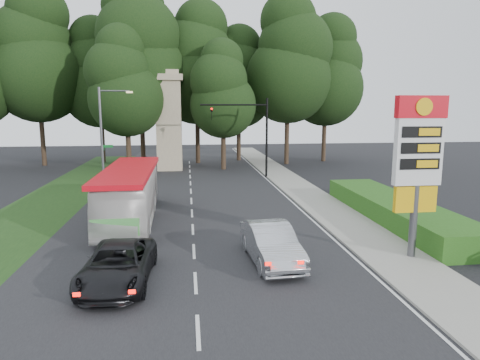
{
  "coord_description": "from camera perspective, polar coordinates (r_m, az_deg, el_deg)",
  "views": [
    {
      "loc": [
        -0.19,
        -14.42,
        6.38
      ],
      "look_at": [
        2.81,
        9.92,
        2.2
      ],
      "focal_mm": 32.0,
      "sensor_mm": 36.0,
      "label": 1
    }
  ],
  "objects": [
    {
      "name": "tree_monument_right",
      "position": [
        44.1,
        -2.27,
        11.78
      ],
      "size": [
        6.72,
        6.72,
        13.2
      ],
      "color": "#2D2116",
      "rests_on": "ground"
    },
    {
      "name": "suv_charcoal",
      "position": [
        16.51,
        -15.96,
        -10.8
      ],
      "size": [
        2.57,
        5.19,
        1.42
      ],
      "primitive_type": "imported",
      "rotation": [
        0.0,
        0.0,
        -0.04
      ],
      "color": "black",
      "rests_on": "ground"
    },
    {
      "name": "sedan_silver",
      "position": [
        17.95,
        4.17,
        -8.45
      ],
      "size": [
        2.06,
        4.99,
        1.61
      ],
      "primitive_type": "imported",
      "rotation": [
        0.0,
        0.0,
        0.07
      ],
      "color": "#B5B8BE",
      "rests_on": "ground"
    },
    {
      "name": "sidewalk_right",
      "position": [
        28.52,
        10.92,
        -3.31
      ],
      "size": [
        3.0,
        80.0,
        0.12
      ],
      "primitive_type": "cube",
      "color": "gray",
      "rests_on": "ground"
    },
    {
      "name": "transit_bus",
      "position": [
        24.95,
        -14.46,
        -1.89
      ],
      "size": [
        2.79,
        10.89,
        3.02
      ],
      "primitive_type": "imported",
      "rotation": [
        0.0,
        0.0,
        0.02
      ],
      "color": "silver",
      "rests_on": "ground"
    },
    {
      "name": "tree_west_mid",
      "position": [
        52.16,
        -25.51,
        14.6
      ],
      "size": [
        9.8,
        9.8,
        19.25
      ],
      "color": "#2D2116",
      "rests_on": "ground"
    },
    {
      "name": "streetlight_signs",
      "position": [
        37.11,
        -17.68,
        6.22
      ],
      "size": [
        2.75,
        0.98,
        8.0
      ],
      "color": "#59595E",
      "rests_on": "ground"
    },
    {
      "name": "tree_east_mid",
      "position": [
        48.98,
        6.45,
        15.44
      ],
      "size": [
        9.52,
        9.52,
        18.7
      ],
      "color": "#2D2116",
      "rests_on": "ground"
    },
    {
      "name": "road_surface",
      "position": [
        27.18,
        -6.45,
        -3.95
      ],
      "size": [
        14.0,
        80.0,
        0.02
      ],
      "primitive_type": "cube",
      "color": "black",
      "rests_on": "ground"
    },
    {
      "name": "traffic_signal_mast",
      "position": [
        38.9,
        1.67,
        7.15
      ],
      "size": [
        6.1,
        0.35,
        7.2
      ],
      "color": "black",
      "rests_on": "ground"
    },
    {
      "name": "ground",
      "position": [
        15.77,
        -5.92,
        -14.24
      ],
      "size": [
        120.0,
        120.0,
        0.0
      ],
      "primitive_type": "plane",
      "color": "black",
      "rests_on": "ground"
    },
    {
      "name": "tree_center_right",
      "position": [
        49.65,
        -5.83,
        14.98
      ],
      "size": [
        9.24,
        9.24,
        18.15
      ],
      "color": "#2D2116",
      "rests_on": "ground"
    },
    {
      "name": "tree_far_east",
      "position": [
        52.16,
        11.41,
        13.85
      ],
      "size": [
        8.68,
        8.68,
        17.05
      ],
      "color": "#2D2116",
      "rests_on": "ground"
    },
    {
      "name": "tree_monument_left",
      "position": [
        43.87,
        -14.99,
        12.35
      ],
      "size": [
        7.28,
        7.28,
        14.3
      ],
      "color": "#2D2116",
      "rests_on": "ground"
    },
    {
      "name": "hedge",
      "position": [
        25.94,
        20.02,
        -3.8
      ],
      "size": [
        3.0,
        14.0,
        1.2
      ],
      "primitive_type": "cube",
      "color": "#245115",
      "rests_on": "ground"
    },
    {
      "name": "gas_station_pylon",
      "position": [
        19.01,
        22.66,
        3.1
      ],
      "size": [
        2.1,
        0.45,
        6.85
      ],
      "color": "#59595E",
      "rests_on": "ground"
    },
    {
      "name": "tree_center_left",
      "position": [
        48.0,
        -13.27,
        16.17
      ],
      "size": [
        10.08,
        10.08,
        19.8
      ],
      "color": "#2D2116",
      "rests_on": "ground"
    },
    {
      "name": "monument",
      "position": [
        44.47,
        -9.45,
        7.9
      ],
      "size": [
        3.0,
        3.0,
        10.05
      ],
      "color": "tan",
      "rests_on": "ground"
    },
    {
      "name": "tree_east_near",
      "position": [
        51.9,
        -0.17,
        13.32
      ],
      "size": [
        8.12,
        8.12,
        15.95
      ],
      "color": "#2D2116",
      "rests_on": "ground"
    },
    {
      "name": "grass_verge_left",
      "position": [
        34.32,
        -22.64,
        -1.78
      ],
      "size": [
        5.0,
        50.0,
        0.02
      ],
      "primitive_type": "cube",
      "color": "#193814",
      "rests_on": "ground"
    },
    {
      "name": "tree_west_near",
      "position": [
        52.47,
        -18.29,
        13.17
      ],
      "size": [
        8.4,
        8.4,
        16.5
      ],
      "color": "#2D2116",
      "rests_on": "ground"
    }
  ]
}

